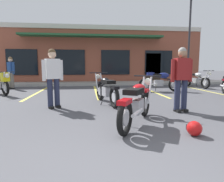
% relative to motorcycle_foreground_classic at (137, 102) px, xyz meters
% --- Properties ---
extents(ground_plane, '(80.00, 80.00, 0.00)m').
position_rel_motorcycle_foreground_classic_xyz_m(ground_plane, '(-0.62, 1.52, -0.46)').
color(ground_plane, '#47474C').
extents(sidewalk_kerb, '(22.00, 1.80, 0.14)m').
position_rel_motorcycle_foreground_classic_xyz_m(sidewalk_kerb, '(-0.62, 8.94, -0.39)').
color(sidewalk_kerb, '#A8A59E').
rests_on(sidewalk_kerb, ground_plane).
extents(brick_storefront_building, '(15.65, 6.97, 3.98)m').
position_rel_motorcycle_foreground_classic_xyz_m(brick_storefront_building, '(-0.61, 12.92, 1.53)').
color(brick_storefront_building, brown).
rests_on(brick_storefront_building, ground_plane).
extents(painted_stall_lines, '(10.70, 4.80, 0.01)m').
position_rel_motorcycle_foreground_classic_xyz_m(painted_stall_lines, '(-0.62, 5.34, -0.46)').
color(painted_stall_lines, '#DBCC4C').
rests_on(painted_stall_lines, ground_plane).
extents(motorcycle_foreground_classic, '(1.31, 1.89, 0.98)m').
position_rel_motorcycle_foreground_classic_xyz_m(motorcycle_foreground_classic, '(0.00, 0.00, 0.00)').
color(motorcycle_foreground_classic, black).
rests_on(motorcycle_foreground_classic, ground_plane).
extents(motorcycle_red_sportbike, '(0.77, 2.10, 0.98)m').
position_rel_motorcycle_foreground_classic_xyz_m(motorcycle_red_sportbike, '(5.00, 6.37, 0.00)').
color(motorcycle_red_sportbike, black).
rests_on(motorcycle_red_sportbike, ground_plane).
extents(motorcycle_silver_naked, '(2.11, 0.66, 0.98)m').
position_rel_motorcycle_foreground_classic_xyz_m(motorcycle_silver_naked, '(2.51, 5.01, 0.07)').
color(motorcycle_silver_naked, black).
rests_on(motorcycle_silver_naked, ground_plane).
extents(motorcycle_blue_standard, '(0.86, 2.08, 0.98)m').
position_rel_motorcycle_foreground_classic_xyz_m(motorcycle_blue_standard, '(-0.42, 2.30, 0.00)').
color(motorcycle_blue_standard, black).
rests_on(motorcycle_blue_standard, ground_plane).
extents(person_in_black_shirt, '(0.61, 0.30, 1.68)m').
position_rel_motorcycle_foreground_classic_xyz_m(person_in_black_shirt, '(1.42, 0.96, 0.49)').
color(person_in_black_shirt, black).
rests_on(person_in_black_shirt, ground_plane).
extents(person_in_shorts_foreground, '(0.50, 0.49, 1.68)m').
position_rel_motorcycle_foreground_classic_xyz_m(person_in_shorts_foreground, '(-5.00, 7.03, 0.49)').
color(person_in_shorts_foreground, black).
rests_on(person_in_shorts_foreground, ground_plane).
extents(person_by_back_row, '(0.57, 0.40, 1.68)m').
position_rel_motorcycle_foreground_classic_xyz_m(person_by_back_row, '(-1.97, 1.83, 0.49)').
color(person_by_back_row, black).
rests_on(person_by_back_row, ground_plane).
extents(helmet_on_pavement, '(0.26, 0.26, 0.26)m').
position_rel_motorcycle_foreground_classic_xyz_m(helmet_on_pavement, '(0.81, -0.79, -0.33)').
color(helmet_on_pavement, '#B71414').
rests_on(helmet_on_pavement, ground_plane).
extents(parking_lot_lamp_post, '(0.24, 0.76, 5.34)m').
position_rel_motorcycle_foreground_classic_xyz_m(parking_lot_lamp_post, '(5.25, 7.74, 2.96)').
color(parking_lot_lamp_post, '#2D2D33').
rests_on(parking_lot_lamp_post, ground_plane).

